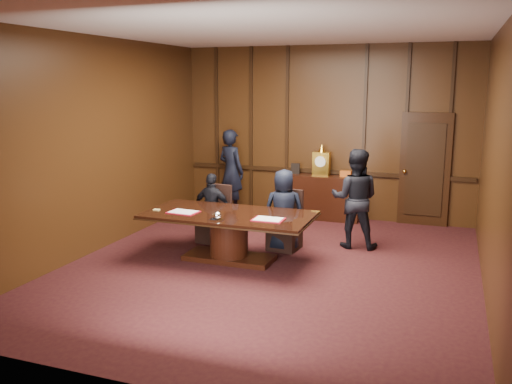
{
  "coord_description": "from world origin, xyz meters",
  "views": [
    {
      "loc": [
        2.47,
        -7.41,
        2.75
      ],
      "look_at": [
        -0.41,
        0.5,
        1.05
      ],
      "focal_mm": 38.0,
      "sensor_mm": 36.0,
      "label": 1
    }
  ],
  "objects_px": {
    "conference_table": "(229,229)",
    "witness_left": "(231,172)",
    "signatory_right": "(284,210)",
    "witness_right": "(355,199)",
    "signatory_left": "(212,208)",
    "sideboard": "(321,195)"
  },
  "relations": [
    {
      "from": "signatory_left",
      "to": "signatory_right",
      "type": "relative_size",
      "value": 0.89
    },
    {
      "from": "sideboard",
      "to": "signatory_left",
      "type": "height_order",
      "value": "sideboard"
    },
    {
      "from": "conference_table",
      "to": "witness_left",
      "type": "bearing_deg",
      "value": 111.9
    },
    {
      "from": "signatory_left",
      "to": "witness_left",
      "type": "bearing_deg",
      "value": -74.67
    },
    {
      "from": "sideboard",
      "to": "witness_left",
      "type": "xyz_separation_m",
      "value": [
        -1.92,
        -0.16,
        0.41
      ]
    },
    {
      "from": "signatory_left",
      "to": "witness_left",
      "type": "relative_size",
      "value": 0.68
    },
    {
      "from": "signatory_right",
      "to": "witness_right",
      "type": "relative_size",
      "value": 0.81
    },
    {
      "from": "sideboard",
      "to": "witness_right",
      "type": "height_order",
      "value": "witness_right"
    },
    {
      "from": "witness_left",
      "to": "witness_right",
      "type": "bearing_deg",
      "value": 174.34
    },
    {
      "from": "conference_table",
      "to": "witness_right",
      "type": "distance_m",
      "value": 2.23
    },
    {
      "from": "signatory_left",
      "to": "witness_left",
      "type": "xyz_separation_m",
      "value": [
        -0.54,
        2.16,
        0.29
      ]
    },
    {
      "from": "signatory_right",
      "to": "conference_table",
      "type": "bearing_deg",
      "value": 33.73
    },
    {
      "from": "signatory_left",
      "to": "witness_left",
      "type": "distance_m",
      "value": 2.25
    },
    {
      "from": "signatory_left",
      "to": "signatory_right",
      "type": "bearing_deg",
      "value": -178.71
    },
    {
      "from": "signatory_left",
      "to": "witness_right",
      "type": "bearing_deg",
      "value": -164.74
    },
    {
      "from": "sideboard",
      "to": "conference_table",
      "type": "height_order",
      "value": "sideboard"
    },
    {
      "from": "sideboard",
      "to": "conference_table",
      "type": "relative_size",
      "value": 0.61
    },
    {
      "from": "conference_table",
      "to": "witness_right",
      "type": "bearing_deg",
      "value": 38.95
    },
    {
      "from": "sideboard",
      "to": "signatory_right",
      "type": "xyz_separation_m",
      "value": [
        -0.08,
        -2.32,
        0.2
      ]
    },
    {
      "from": "conference_table",
      "to": "witness_left",
      "type": "height_order",
      "value": "witness_left"
    },
    {
      "from": "signatory_right",
      "to": "witness_left",
      "type": "distance_m",
      "value": 2.85
    },
    {
      "from": "conference_table",
      "to": "signatory_right",
      "type": "relative_size",
      "value": 1.91
    }
  ]
}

